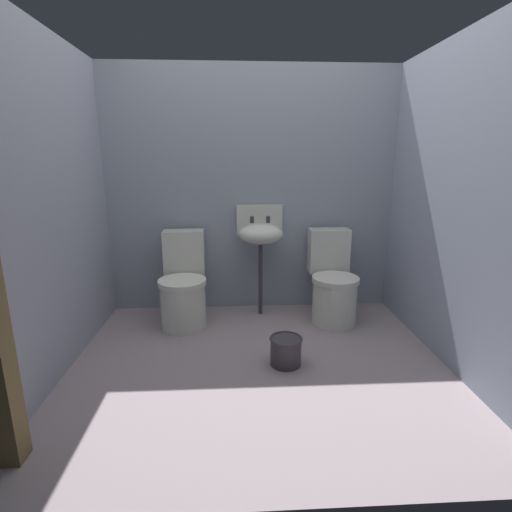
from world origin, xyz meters
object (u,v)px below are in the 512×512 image
object	(u,v)px
sink	(260,233)
bucket	(286,350)
toilet_right	(333,285)
toilet_left	(183,287)

from	to	relation	value
sink	bucket	size ratio (longest dim) A/B	4.30
toilet_right	sink	distance (m)	0.78
toilet_left	toilet_right	distance (m)	1.30
toilet_left	sink	world-z (taller)	sink
toilet_right	bucket	xyz separation A→B (m)	(-0.51, -0.76, -0.22)
toilet_left	bucket	bearing A→B (deg)	133.92
toilet_right	sink	bearing A→B (deg)	-16.20
sink	bucket	xyz separation A→B (m)	(0.12, -0.95, -0.65)
toilet_left	sink	distance (m)	0.82
toilet_left	bucket	size ratio (longest dim) A/B	3.39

